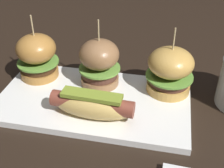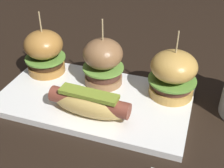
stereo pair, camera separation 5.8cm
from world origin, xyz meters
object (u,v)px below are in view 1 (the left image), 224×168
slider_right (170,70)px  platter_main (94,100)px  hot_dog (92,105)px  slider_left (37,56)px  slider_center (98,62)px

slider_right → platter_main: bearing=-158.0°
hot_dog → slider_left: size_ratio=1.09×
slider_center → platter_main: bearing=-88.0°
hot_dog → slider_right: size_ratio=1.11×
platter_main → slider_right: 0.17m
platter_main → hot_dog: (0.01, -0.06, 0.03)m
hot_dog → slider_left: (-0.16, 0.12, 0.02)m
platter_main → hot_dog: bearing=-76.6°
hot_dog → slider_center: (-0.02, 0.11, 0.03)m
hot_dog → slider_right: slider_right is taller
platter_main → slider_right: slider_right is taller
platter_main → slider_right: (0.15, 0.06, 0.06)m
platter_main → slider_center: (-0.00, 0.06, 0.06)m
slider_right → slider_center: bearing=-178.7°
hot_dog → slider_right: bearing=40.8°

